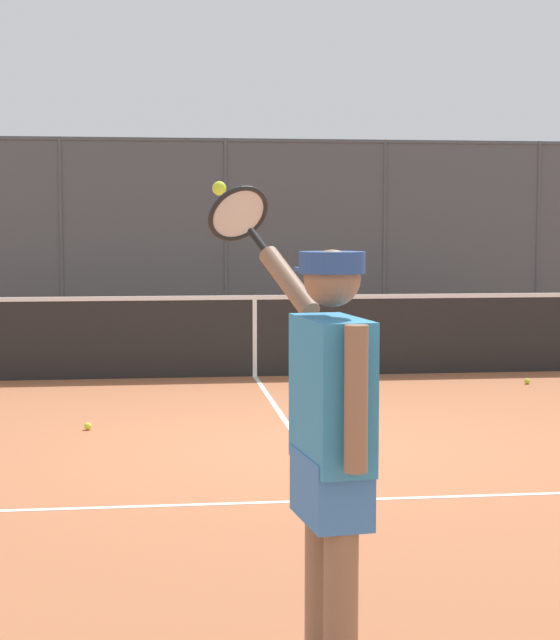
{
  "coord_description": "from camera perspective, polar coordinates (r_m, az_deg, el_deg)",
  "views": [
    {
      "loc": [
        1.19,
        8.32,
        1.79
      ],
      "look_at": [
        0.21,
        0.17,
        1.05
      ],
      "focal_mm": 59.58,
      "sensor_mm": 36.0,
      "label": 1
    }
  ],
  "objects": [
    {
      "name": "tennis_ball_mid_court",
      "position": [
        9.46,
        -10.28,
        -5.64
      ],
      "size": [
        0.07,
        0.07,
        0.07
      ],
      "primitive_type": "sphere",
      "color": "#CCDB33",
      "rests_on": "ground"
    },
    {
      "name": "tennis_net",
      "position": [
        12.5,
        -1.37,
        -0.8
      ],
      "size": [
        10.51,
        0.09,
        1.07
      ],
      "color": "#2D2D2D",
      "rests_on": "ground"
    },
    {
      "name": "court_line_markings",
      "position": [
        6.76,
        3.6,
        -10.2
      ],
      "size": [
        8.18,
        10.41,
        0.01
      ],
      "color": "white",
      "rests_on": "ground"
    },
    {
      "name": "ground_plane",
      "position": [
        8.59,
        1.26,
        -6.87
      ],
      "size": [
        60.0,
        60.0,
        0.0
      ],
      "primitive_type": "plane",
      "color": "#A8603D"
    },
    {
      "name": "fence_backdrop",
      "position": [
        17.88,
        -3.07,
        3.93
      ],
      "size": [
        18.74,
        1.37,
        3.17
      ],
      "color": "#474C51",
      "rests_on": "ground"
    },
    {
      "name": "tennis_player",
      "position": [
        4.07,
        2.63,
        -6.08
      ],
      "size": [
        0.59,
        1.37,
        1.99
      ],
      "rotation": [
        0.0,
        0.0,
        -1.45
      ],
      "color": "black",
      "rests_on": "ground"
    },
    {
      "name": "tennis_ball_near_baseline",
      "position": [
        12.27,
        13.14,
        -3.22
      ],
      "size": [
        0.07,
        0.07,
        0.07
      ],
      "primitive_type": "sphere",
      "color": "#C1D138",
      "rests_on": "ground"
    }
  ]
}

